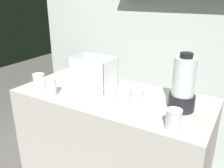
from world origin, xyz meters
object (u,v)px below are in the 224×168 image
(juice_cup_pomegranate_left, at_px, (50,88))
(juice_cup_orange_middle, at_px, (110,95))
(carrot_display_bin, at_px, (94,77))
(juice_cup_pomegranate_right, at_px, (136,99))
(juice_cup_pomegranate_far_left, at_px, (39,82))
(juice_cup_beet_far_right, at_px, (173,121))
(blender_pitcher, at_px, (183,86))

(juice_cup_pomegranate_left, relative_size, juice_cup_orange_middle, 1.21)
(carrot_display_bin, relative_size, juice_cup_pomegranate_right, 2.35)
(juice_cup_orange_middle, bearing_deg, juice_cup_pomegranate_far_left, -174.05)
(carrot_display_bin, xyz_separation_m, juice_cup_orange_middle, (0.25, -0.18, -0.03))
(juice_cup_pomegranate_right, distance_m, juice_cup_beet_far_right, 0.31)
(juice_cup_pomegranate_far_left, bearing_deg, juice_cup_pomegranate_left, -21.57)
(juice_cup_pomegranate_right, bearing_deg, carrot_display_bin, 158.56)
(juice_cup_pomegranate_far_left, height_order, juice_cup_orange_middle, juice_cup_pomegranate_far_left)
(juice_cup_orange_middle, height_order, juice_cup_pomegranate_right, juice_cup_pomegranate_right)
(carrot_display_bin, height_order, juice_cup_beet_far_right, carrot_display_bin)
(juice_cup_pomegranate_right, xyz_separation_m, juice_cup_beet_far_right, (0.28, -0.14, -0.01))
(juice_cup_beet_far_right, bearing_deg, carrot_display_bin, 156.63)
(juice_cup_orange_middle, bearing_deg, blender_pitcher, 15.50)
(blender_pitcher, height_order, juice_cup_orange_middle, blender_pitcher)
(juice_cup_pomegranate_far_left, distance_m, juice_cup_orange_middle, 0.60)
(blender_pitcher, bearing_deg, juice_cup_pomegranate_far_left, -169.93)
(carrot_display_bin, xyz_separation_m, juice_cup_pomegranate_far_left, (-0.34, -0.24, -0.03))
(juice_cup_pomegranate_far_left, bearing_deg, carrot_display_bin, 34.95)
(juice_cup_pomegranate_left, height_order, juice_cup_orange_middle, juice_cup_pomegranate_left)
(juice_cup_pomegranate_far_left, height_order, juice_cup_pomegranate_right, juice_cup_pomegranate_right)
(carrot_display_bin, bearing_deg, juice_cup_beet_far_right, -23.37)
(juice_cup_beet_far_right, bearing_deg, juice_cup_pomegranate_far_left, 176.18)
(carrot_display_bin, height_order, juice_cup_orange_middle, carrot_display_bin)
(juice_cup_orange_middle, bearing_deg, juice_cup_pomegranate_left, -161.13)
(juice_cup_pomegranate_right, bearing_deg, blender_pitcher, 25.03)
(juice_cup_pomegranate_far_left, bearing_deg, juice_cup_orange_middle, 5.95)
(blender_pitcher, bearing_deg, juice_cup_pomegranate_right, -154.97)
(carrot_display_bin, xyz_separation_m, juice_cup_pomegranate_left, (-0.15, -0.31, -0.01))
(juice_cup_pomegranate_left, xyz_separation_m, juice_cup_beet_far_right, (0.87, 0.00, -0.01))
(blender_pitcher, xyz_separation_m, juice_cup_pomegranate_right, (-0.25, -0.12, -0.09))
(juice_cup_orange_middle, xyz_separation_m, juice_cup_pomegranate_right, (0.19, 0.00, 0.01))
(carrot_display_bin, relative_size, juice_cup_orange_middle, 2.85)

